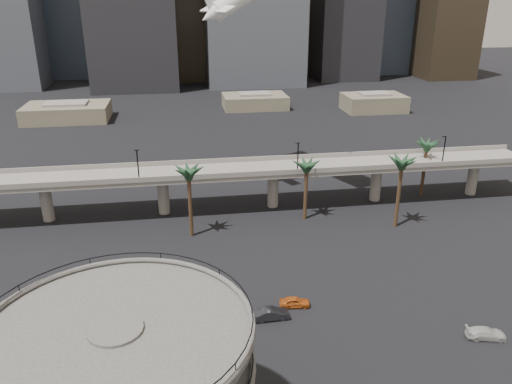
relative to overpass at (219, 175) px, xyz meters
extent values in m
cylinder|color=#484643|center=(-13.00, -59.00, 4.44)|extent=(22.00, 22.00, 0.45)
torus|color=#484643|center=(-13.00, -59.00, 4.91)|extent=(22.20, 22.20, 0.50)
torus|color=black|center=(-13.00, -59.00, 5.71)|extent=(21.80, 21.80, 0.10)
cylinder|color=#484643|center=(-13.00, -59.00, 8.44)|extent=(22.00, 22.00, 0.45)
torus|color=#484643|center=(-13.00, -59.00, 8.91)|extent=(22.20, 22.20, 0.50)
torus|color=black|center=(-13.00, -59.00, 9.71)|extent=(21.80, 21.80, 0.10)
cube|color=slate|center=(0.00, 0.00, 0.66)|extent=(130.00, 9.00, 0.90)
cube|color=slate|center=(0.00, -4.50, 1.56)|extent=(130.00, 0.30, 1.00)
cube|color=slate|center=(0.00, 4.50, 1.56)|extent=(130.00, 0.30, 1.00)
cylinder|color=slate|center=(-33.00, 0.00, -3.54)|extent=(2.20, 2.20, 8.00)
cylinder|color=slate|center=(-11.00, 0.00, -3.54)|extent=(2.20, 2.20, 8.00)
cylinder|color=slate|center=(11.00, 0.00, -3.54)|extent=(2.20, 2.20, 8.00)
cylinder|color=slate|center=(33.00, 0.00, -3.54)|extent=(2.20, 2.20, 8.00)
cylinder|color=slate|center=(55.00, 0.00, -3.54)|extent=(2.20, 2.20, 8.00)
cylinder|color=black|center=(-15.00, -4.00, 4.16)|extent=(0.24, 0.24, 6.00)
cylinder|color=black|center=(15.00, -4.00, 4.16)|extent=(0.24, 0.24, 6.00)
cylinder|color=black|center=(45.00, -4.00, 4.16)|extent=(0.24, 0.24, 6.00)
cylinder|color=#452F1D|center=(-6.00, -11.00, -1.26)|extent=(0.70, 0.70, 12.15)
ellipsoid|color=#1A3A21|center=(-6.00, -11.00, 5.21)|extent=(4.40, 4.40, 2.00)
cylinder|color=#452F1D|center=(16.00, -7.00, -1.94)|extent=(0.70, 0.70, 10.80)
ellipsoid|color=#1A3A21|center=(16.00, -7.00, 3.86)|extent=(4.40, 4.40, 2.00)
cylinder|color=#452F1D|center=(32.00, -13.00, -1.04)|extent=(0.70, 0.70, 12.60)
ellipsoid|color=#1A3A21|center=(32.00, -13.00, 5.66)|extent=(4.40, 4.40, 2.00)
cylinder|color=#452F1D|center=(44.00, 1.00, -1.71)|extent=(0.70, 0.70, 11.25)
ellipsoid|color=#1A3A21|center=(44.00, 1.00, 4.31)|extent=(4.40, 4.40, 2.00)
cube|color=brown|center=(-45.00, 85.00, -4.59)|extent=(28.00, 18.00, 5.50)
cube|color=slate|center=(-45.00, 85.00, -1.44)|extent=(14.00, 9.00, 0.80)
cube|color=brown|center=(22.00, 95.00, -4.84)|extent=(24.00, 16.00, 5.00)
cube|color=slate|center=(22.00, 95.00, -1.94)|extent=(12.00, 8.00, 0.80)
cube|color=brown|center=(65.00, 83.00, -4.34)|extent=(22.00, 15.00, 6.00)
cube|color=slate|center=(65.00, 83.00, -0.94)|extent=(11.00, 7.50, 0.80)
cube|color=#323E4E|center=(-55.00, 190.00, 18.26)|extent=(30.00, 30.00, 51.20)
cube|color=#807058|center=(55.00, 185.00, 15.06)|extent=(24.00, 24.00, 44.80)
cube|color=#323E4E|center=(105.00, 180.00, 29.99)|extent=(34.00, 30.00, 74.66)
cube|color=black|center=(130.00, 155.00, 23.59)|extent=(26.00, 26.00, 61.86)
cube|color=#807058|center=(18.00, 205.00, 12.93)|extent=(22.00, 22.00, 40.53)
cone|color=white|center=(-0.34, 5.73, 29.55)|extent=(5.46, 4.79, 4.41)
cube|color=white|center=(1.15, 6.40, 30.78)|extent=(6.18, 10.07, 1.27)
imported|color=#C65D1C|center=(7.40, -35.39, -6.61)|extent=(4.41, 2.15, 1.45)
imported|color=black|center=(3.67, -37.74, -6.54)|extent=(4.89, 1.84, 1.59)
imported|color=beige|center=(29.81, -45.90, -6.62)|extent=(5.25, 2.99, 1.43)
camera|label=1|loc=(-7.11, -92.78, 33.35)|focal=35.00mm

